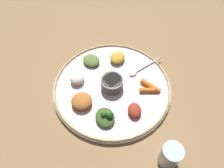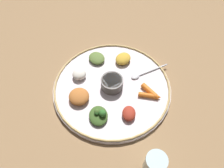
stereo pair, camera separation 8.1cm
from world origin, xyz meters
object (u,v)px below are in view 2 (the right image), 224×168
carrot_near_spoon (149,96)px  greens_pile (99,115)px  center_bowl (112,83)px  carrot_outer (150,92)px  spoon (144,73)px  drinking_glass (154,165)px

carrot_near_spoon → greens_pile: bearing=18.0°
center_bowl → carrot_outer: 0.15m
spoon → carrot_outer: size_ratio=2.01×
carrot_outer → drinking_glass: 0.27m
spoon → drinking_glass: 0.36m
spoon → carrot_near_spoon: 0.11m
spoon → carrot_near_spoon: bearing=89.1°
carrot_near_spoon → carrot_outer: carrot_outer is taller
carrot_near_spoon → drinking_glass: size_ratio=0.92×
spoon → carrot_outer: bearing=93.4°
center_bowl → carrot_near_spoon: (-0.13, 0.06, -0.01)m
carrot_outer → center_bowl: bearing=-18.5°
greens_pile → carrot_outer: size_ratio=1.00×
spoon → greens_pile: size_ratio=2.01×
center_bowl → carrot_outer: size_ratio=1.04×
center_bowl → carrot_near_spoon: bearing=154.4°
center_bowl → spoon: 0.14m
drinking_glass → carrot_near_spoon: bearing=-99.3°
carrot_outer → drinking_glass: (0.05, 0.26, 0.01)m
spoon → drinking_glass: size_ratio=1.75×
center_bowl → spoon: center_bowl is taller
carrot_near_spoon → carrot_outer: 0.02m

